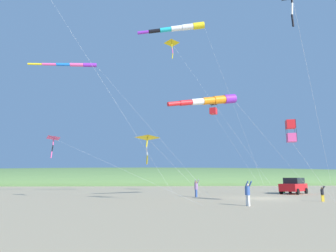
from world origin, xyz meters
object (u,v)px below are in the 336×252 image
Objects in this scene: kite_windsock_small_distant at (73,65)px; kite_delta_black_fish_shape at (147,138)px; person_child_grey_jacket at (248,192)px; kite_box_striped_overhead at (213,106)px; kite_box_teal_far_right at (291,131)px; kite_windsock_rainbow_low_near at (180,28)px; person_adult_flyer at (196,187)px; kite_delta_long_streamer_left at (172,44)px; kite_delta_yellow_midlevel at (54,138)px; parked_car at (294,186)px; kite_windsock_magenta_far_left at (212,100)px; cooler_box at (282,191)px; person_child_green_jacket at (322,193)px.

kite_delta_black_fish_shape is at bearing -134.14° from kite_windsock_small_distant.
kite_box_striped_overhead is at bearing -8.25° from person_child_grey_jacket.
kite_box_striped_overhead is at bearing 4.66° from kite_box_teal_far_right.
kite_box_striped_overhead is at bearing -33.89° from kite_windsock_rainbow_low_near.
kite_delta_long_streamer_left is (5.91, 1.65, 17.92)m from person_adult_flyer.
person_adult_flyer is at bearing -164.42° from kite_delta_long_streamer_left.
kite_windsock_small_distant is 3.19× the size of kite_box_teal_far_right.
kite_delta_yellow_midlevel is 20.72m from kite_box_teal_far_right.
parked_car is at bearing -89.03° from kite_windsock_small_distant.
kite_windsock_small_distant is 1.04× the size of kite_windsock_rainbow_low_near.
kite_delta_black_fish_shape is 7.83m from kite_windsock_magenta_far_left.
kite_windsock_small_distant reaches higher than kite_box_teal_far_right.
person_adult_flyer is 7.69m from kite_delta_black_fish_shape.
kite_windsock_rainbow_low_near is 13.55m from kite_delta_black_fish_shape.
cooler_box is 0.38× the size of person_child_grey_jacket.
person_child_grey_jacket is 0.24× the size of kite_delta_black_fish_shape.
kite_box_striped_overhead is 18.34m from kite_windsock_small_distant.
parked_car is at bearing -70.02° from person_adult_flyer.
kite_delta_yellow_midlevel is at bearing 100.65° from parked_car.
cooler_box is at bearing -82.89° from kite_windsock_small_distant.
kite_delta_long_streamer_left reaches higher than kite_windsock_magenta_far_left.
kite_delta_yellow_midlevel is 0.68× the size of kite_delta_long_streamer_left.
kite_box_striped_overhead is 9.80m from kite_delta_long_streamer_left.
kite_windsock_small_distant is at bearing 68.23° from kite_windsock_magenta_far_left.
person_child_green_jacket is 0.06× the size of kite_delta_long_streamer_left.
person_child_grey_jacket is at bearing -177.97° from kite_windsock_magenta_far_left.
kite_windsock_small_distant is (4.48, -0.21, 9.20)m from kite_delta_yellow_midlevel.
parked_car is 22.27m from kite_windsock_rainbow_low_near.
person_child_grey_jacket is at bearing -128.00° from kite_delta_black_fish_shape.
kite_delta_yellow_midlevel is (5.95, 22.45, 4.86)m from person_child_green_jacket.
person_child_green_jacket is at bearing 161.09° from parked_car.
kite_windsock_small_distant is at bearing 98.66° from kite_delta_long_streamer_left.
kite_windsock_small_distant reaches higher than kite_delta_yellow_midlevel.
kite_delta_black_fish_shape reaches higher than person_child_grey_jacket.
kite_windsock_rainbow_low_near is at bearing -109.63° from kite_windsock_small_distant.
kite_delta_long_streamer_left is at bearing 40.55° from person_child_green_jacket.
kite_box_teal_far_right is at bearing -123.42° from kite_windsock_small_distant.
parked_car is 0.66× the size of kite_delta_black_fish_shape.
kite_delta_yellow_midlevel reaches higher than parked_car.
kite_windsock_small_distant is at bearing 102.95° from kite_box_striped_overhead.
kite_box_striped_overhead is at bearing -36.35° from kite_delta_black_fish_shape.
kite_windsock_rainbow_low_near is 16.41m from kite_box_teal_far_right.
kite_delta_long_streamer_left is at bearing 26.55° from kite_box_teal_far_right.
person_adult_flyer is (-4.56, 12.54, -0.04)m from parked_car.
cooler_box is 19.89m from person_child_grey_jacket.
person_adult_flyer is 0.09× the size of kite_windsock_rainbow_low_near.
kite_windsock_rainbow_low_near is at bearing 59.01° from person_child_green_jacket.
kite_windsock_magenta_far_left is at bearing -158.71° from kite_delta_long_streamer_left.
kite_windsock_small_distant reaches higher than parked_car.
person_child_green_jacket is 24.27m from kite_delta_long_streamer_left.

